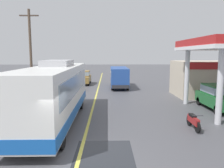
# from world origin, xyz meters

# --- Properties ---
(ground) EXTENTS (120.00, 120.00, 0.00)m
(ground) POSITION_xyz_m (0.00, 20.00, 0.00)
(ground) COLOR #4C4C51
(lane_divider_stripe) EXTENTS (0.16, 50.00, 0.01)m
(lane_divider_stripe) POSITION_xyz_m (0.00, 15.00, 0.00)
(lane_divider_stripe) COLOR #D8CC4C
(lane_divider_stripe) RESTS_ON ground
(wet_puddle_patch) EXTENTS (2.39, 3.75, 0.01)m
(wet_puddle_patch) POSITION_xyz_m (0.97, -0.14, 0.00)
(wet_puddle_patch) COLOR #26282D
(wet_puddle_patch) RESTS_ON ground
(coach_bus_main) EXTENTS (2.60, 11.04, 3.69)m
(coach_bus_main) POSITION_xyz_m (-1.99, 4.75, 1.72)
(coach_bus_main) COLOR white
(coach_bus_main) RESTS_ON ground
(gas_station_roadside) EXTENTS (9.10, 11.95, 5.10)m
(gas_station_roadside) POSITION_xyz_m (11.27, 11.03, 2.63)
(gas_station_roadside) COLOR #B21E1E
(gas_station_roadside) RESTS_ON ground
(car_at_pump) EXTENTS (1.70, 4.20, 1.82)m
(car_at_pump) POSITION_xyz_m (9.21, 7.66, 1.01)
(car_at_pump) COLOR #1E602D
(car_at_pump) RESTS_ON ground
(minibus_opposing_lane) EXTENTS (2.04, 6.13, 2.44)m
(minibus_opposing_lane) POSITION_xyz_m (2.53, 18.64, 1.47)
(minibus_opposing_lane) COLOR #264C9E
(minibus_opposing_lane) RESTS_ON ground
(motorcycle_parked_forecourt) EXTENTS (0.55, 1.80, 0.92)m
(motorcycle_parked_forecourt) POSITION_xyz_m (5.80, 3.32, 0.44)
(motorcycle_parked_forecourt) COLOR black
(motorcycle_parked_forecourt) RESTS_ON ground
(car_trailing_behind_bus) EXTENTS (1.70, 4.20, 1.82)m
(car_trailing_behind_bus) POSITION_xyz_m (-2.09, 21.87, 1.01)
(car_trailing_behind_bus) COLOR olive
(car_trailing_behind_bus) RESTS_ON ground
(utility_pole_roadside) EXTENTS (1.80, 0.24, 8.25)m
(utility_pole_roadside) POSITION_xyz_m (-6.23, 13.41, 4.31)
(utility_pole_roadside) COLOR brown
(utility_pole_roadside) RESTS_ON ground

